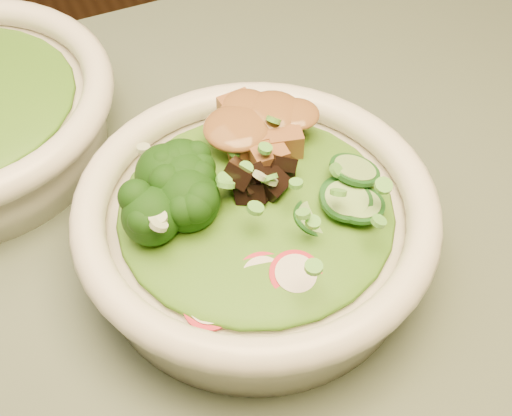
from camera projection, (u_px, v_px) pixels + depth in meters
name	position (u px, v px, depth m)	size (l,w,h in m)	color
dining_table	(301.00, 394.00, 0.57)	(1.20, 0.80, 0.75)	black
salad_bowl	(256.00, 226.00, 0.49)	(0.25, 0.25, 0.07)	white
lettuce_bed	(256.00, 207.00, 0.47)	(0.19, 0.19, 0.02)	#295912
broccoli_florets	(168.00, 199.00, 0.46)	(0.07, 0.06, 0.04)	black
radish_slices	(265.00, 279.00, 0.43)	(0.10, 0.04, 0.02)	#AC0D1F
cucumber_slices	(347.00, 195.00, 0.47)	(0.06, 0.06, 0.03)	#92C06A
mushroom_heap	(255.00, 182.00, 0.47)	(0.06, 0.06, 0.04)	black
tofu_cubes	(254.00, 135.00, 0.50)	(0.08, 0.05, 0.03)	brown
peanut_sauce	(254.00, 123.00, 0.49)	(0.06, 0.05, 0.01)	brown
scallion_garnish	(256.00, 185.00, 0.46)	(0.18, 0.18, 0.02)	#56AA3C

